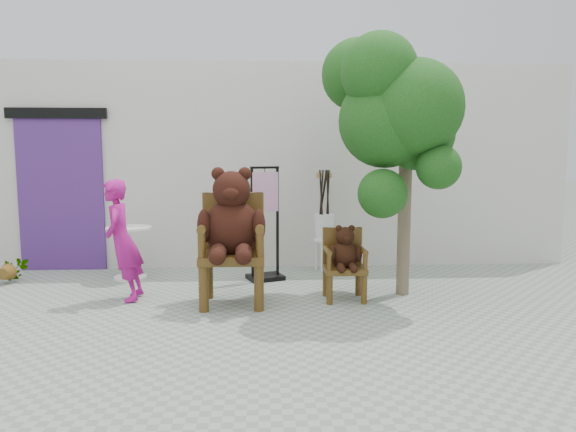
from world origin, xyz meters
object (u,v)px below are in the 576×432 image
object	(u,v)px
chair_big	(232,228)
person	(122,241)
tree	(392,107)
chair_small	(344,256)
cafe_table	(130,246)
display_stand	(265,236)
stool_bucket	(324,226)

from	to	relation	value
chair_big	person	world-z (taller)	chair_big
tree	chair_small	bearing A→B (deg)	-174.69
chair_big	cafe_table	distance (m)	1.99
chair_big	chair_small	bearing A→B (deg)	5.15
display_stand	tree	size ratio (longest dim) A/B	0.49
display_stand	stool_bucket	bearing A→B (deg)	11.44
stool_bucket	tree	distance (m)	2.24
display_stand	tree	world-z (taller)	tree
person	display_stand	bearing A→B (deg)	116.26
chair_big	cafe_table	world-z (taller)	chair_big
chair_big	person	xyz separation A→B (m)	(-1.26, 0.22, -0.17)
display_stand	person	bearing A→B (deg)	-172.08
chair_big	display_stand	size ratio (longest dim) A/B	1.01
cafe_table	tree	xyz separation A→B (m)	(3.25, -1.12, 1.76)
cafe_table	display_stand	world-z (taller)	display_stand
chair_big	person	distance (m)	1.29
display_stand	stool_bucket	distance (m)	1.02
stool_bucket	tree	size ratio (longest dim) A/B	0.47
person	cafe_table	xyz separation A→B (m)	(-0.19, 1.07, -0.25)
person	stool_bucket	distance (m)	2.89
cafe_table	tree	world-z (taller)	tree
cafe_table	stool_bucket	distance (m)	2.72
person	cafe_table	world-z (taller)	person
tree	cafe_table	bearing A→B (deg)	160.96
chair_big	tree	bearing A→B (deg)	5.20
chair_big	display_stand	xyz separation A→B (m)	(0.37, 1.12, -0.28)
person	stool_bucket	bearing A→B (deg)	117.51
cafe_table	display_stand	distance (m)	1.84
stool_bucket	chair_big	bearing A→B (deg)	-126.40
person	display_stand	world-z (taller)	display_stand
chair_small	stool_bucket	bearing A→B (deg)	91.52
chair_small	person	distance (m)	2.54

